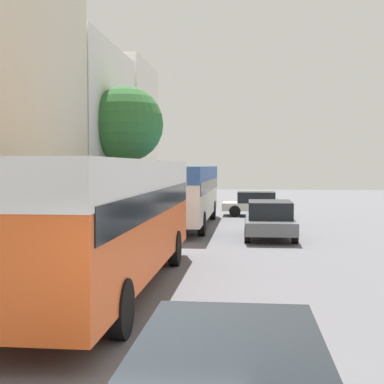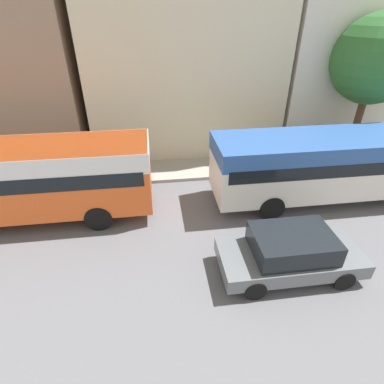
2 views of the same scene
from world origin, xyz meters
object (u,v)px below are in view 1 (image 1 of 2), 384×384
car_far_curb (256,203)px  car_distant (270,219)px  pedestrian_near_curb (137,200)px  bus_lead (106,206)px  bus_following (184,187)px

car_far_curb → car_distant: size_ratio=0.89×
car_distant → pedestrian_near_curb: 10.80m
bus_lead → car_far_curb: bearing=79.1°
bus_following → car_far_curb: 6.85m
pedestrian_near_curb → car_distant: bearing=-49.0°
bus_lead → car_far_curb: (3.64, 18.91, -1.22)m
bus_following → pedestrian_near_curb: 5.50m
bus_lead → pedestrian_near_curb: 17.81m
bus_lead → pedestrian_near_curb: size_ratio=6.71×
bus_lead → car_far_curb: bus_lead is taller
car_distant → bus_lead: bearing=66.6°
bus_following → pedestrian_near_curb: (-3.19, 4.39, -0.90)m
car_far_curb → car_distant: (0.41, -9.54, 0.04)m
car_far_curb → bus_lead: bearing=169.1°
bus_following → car_far_curb: (3.48, 5.78, -1.13)m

